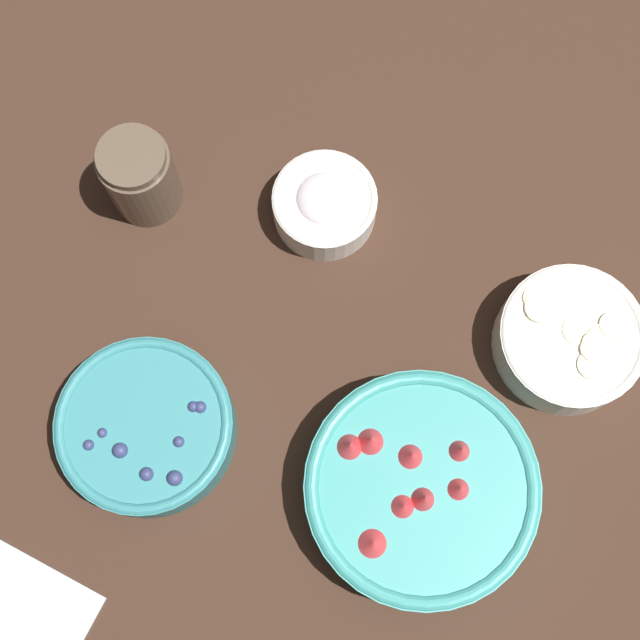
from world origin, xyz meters
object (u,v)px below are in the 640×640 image
bowl_blueberries (147,427)px  jar_chocolate (141,177)px  bowl_cream (327,204)px  bowl_strawberries (420,489)px  bowl_bananas (570,339)px

bowl_blueberries → jar_chocolate: jar_chocolate is taller
bowl_cream → bowl_blueberries: bearing=-126.8°
bowl_strawberries → bowl_cream: bowl_strawberries is taller
bowl_strawberries → bowl_blueberries: size_ratio=1.30×
bowl_strawberries → bowl_bananas: (0.16, 0.15, -0.01)m
bowl_strawberries → jar_chocolate: jar_chocolate is taller
bowl_blueberries → bowl_bananas: (0.44, 0.09, -0.00)m
bowl_bananas → jar_chocolate: size_ratio=1.46×
bowl_cream → jar_chocolate: jar_chocolate is taller
bowl_blueberries → bowl_cream: size_ratio=1.57×
jar_chocolate → bowl_strawberries: bearing=-48.4°
bowl_cream → jar_chocolate: size_ratio=1.10×
bowl_blueberries → bowl_cream: bowl_blueberries is taller
bowl_bananas → bowl_cream: 0.30m
bowl_blueberries → jar_chocolate: bearing=93.6°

